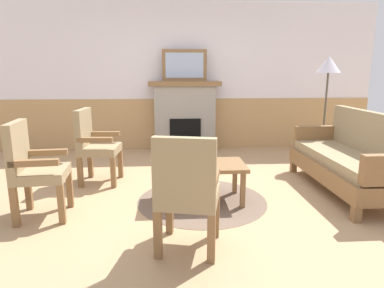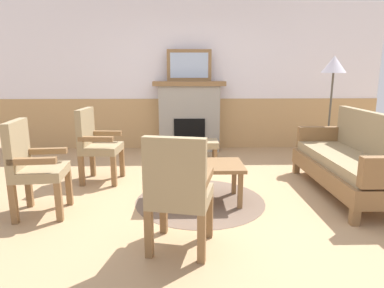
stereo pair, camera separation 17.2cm
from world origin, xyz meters
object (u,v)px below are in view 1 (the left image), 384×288
object	(u,v)px
floor_lamp_by_couch	(328,72)
footstool	(203,145)
framed_picture	(184,65)
book_on_table	(186,161)
fireplace	(185,116)
armchair_near_fireplace	(94,143)
armchair_by_window_left	(33,166)
armchair_front_left	(187,189)
couch	(349,160)
coffee_table	(202,168)

from	to	relation	value
floor_lamp_by_couch	footstool	bearing A→B (deg)	173.62
framed_picture	book_on_table	size ratio (longest dim) A/B	3.48
framed_picture	fireplace	bearing A→B (deg)	-90.00
armchair_near_fireplace	armchair_by_window_left	size ratio (longest dim) A/B	1.00
armchair_front_left	book_on_table	bearing A→B (deg)	87.72
couch	floor_lamp_by_couch	bearing A→B (deg)	78.52
armchair_near_fireplace	book_on_table	bearing A→B (deg)	-30.31
footstool	armchair_front_left	bearing A→B (deg)	-98.23
couch	coffee_table	xyz separation A→B (m)	(-1.81, -0.19, -0.01)
couch	footstool	bearing A→B (deg)	138.37
footstool	floor_lamp_by_couch	distance (m)	2.23
coffee_table	armchair_by_window_left	distance (m)	1.75
armchair_near_fireplace	floor_lamp_by_couch	bearing A→B (deg)	11.39
couch	coffee_table	distance (m)	1.82
floor_lamp_by_couch	armchair_near_fireplace	bearing A→B (deg)	-168.61
couch	armchair_front_left	distance (m)	2.40
coffee_table	armchair_front_left	world-z (taller)	armchair_front_left
fireplace	framed_picture	world-z (taller)	framed_picture
framed_picture	armchair_front_left	world-z (taller)	framed_picture
armchair_by_window_left	framed_picture	bearing A→B (deg)	60.11
armchair_by_window_left	couch	bearing A→B (deg)	8.10
coffee_table	armchair_near_fireplace	world-z (taller)	armchair_near_fireplace
coffee_table	book_on_table	bearing A→B (deg)	158.71
fireplace	coffee_table	distance (m)	2.55
fireplace	framed_picture	xyz separation A→B (m)	(0.00, 0.00, 0.91)
couch	book_on_table	size ratio (longest dim) A/B	7.82
armchair_near_fireplace	armchair_by_window_left	bearing A→B (deg)	-108.98
fireplace	couch	bearing A→B (deg)	-51.15
coffee_table	framed_picture	bearing A→B (deg)	91.77
fireplace	framed_picture	bearing A→B (deg)	90.00
coffee_table	armchair_near_fireplace	bearing A→B (deg)	150.82
armchair_near_fireplace	fireplace	bearing A→B (deg)	54.55
book_on_table	footstool	distance (m)	1.63
fireplace	footstool	world-z (taller)	fireplace
fireplace	armchair_by_window_left	world-z (taller)	fireplace
couch	armchair_front_left	bearing A→B (deg)	-148.06
fireplace	armchair_front_left	world-z (taller)	fireplace
fireplace	armchair_front_left	bearing A→B (deg)	-92.34
coffee_table	floor_lamp_by_couch	size ratio (longest dim) A/B	0.57
framed_picture	floor_lamp_by_couch	xyz separation A→B (m)	(2.14, -1.10, -0.11)
framed_picture	book_on_table	distance (m)	2.70
framed_picture	footstool	xyz separation A→B (m)	(0.25, -0.88, -1.28)
couch	book_on_table	bearing A→B (deg)	-176.46
fireplace	armchair_near_fireplace	world-z (taller)	fireplace
framed_picture	floor_lamp_by_couch	bearing A→B (deg)	-27.13
armchair_by_window_left	book_on_table	bearing A→B (deg)	13.86
framed_picture	armchair_front_left	xyz separation A→B (m)	(-0.15, -3.61, -1.02)
footstool	floor_lamp_by_couch	bearing A→B (deg)	-6.38
armchair_front_left	armchair_near_fireplace	bearing A→B (deg)	121.53
armchair_near_fireplace	floor_lamp_by_couch	world-z (taller)	floor_lamp_by_couch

